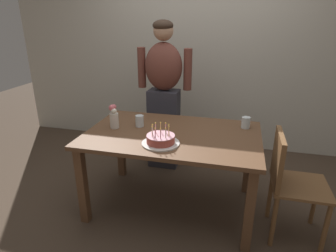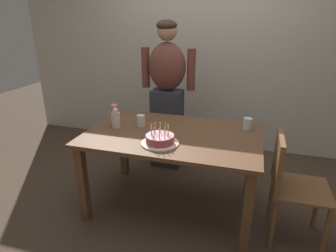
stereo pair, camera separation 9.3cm
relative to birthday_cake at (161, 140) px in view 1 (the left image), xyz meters
name	(u,v)px [view 1 (the left image)]	position (x,y,z in m)	size (l,w,h in m)	color
ground_plane	(172,204)	(0.04, 0.25, -0.78)	(10.00, 10.00, 0.00)	#47382B
back_wall	(201,49)	(0.04, 1.80, 0.52)	(5.20, 0.10, 2.60)	beige
dining_table	(172,143)	(0.04, 0.25, -0.13)	(1.50, 0.96, 0.74)	brown
birthday_cake	(161,140)	(0.00, 0.00, 0.00)	(0.30, 0.30, 0.16)	white
water_glass_near	(246,123)	(0.65, 0.53, 0.02)	(0.08, 0.08, 0.10)	silver
water_glass_far	(140,121)	(-0.29, 0.33, 0.02)	(0.08, 0.08, 0.10)	silver
flower_vase	(114,117)	(-0.50, 0.24, 0.07)	(0.08, 0.08, 0.22)	silver
person_man_bearded	(164,94)	(-0.25, 1.01, 0.10)	(0.61, 0.27, 1.66)	#33333D
dining_chair	(289,178)	(1.00, 0.10, -0.26)	(0.42, 0.42, 0.87)	brown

